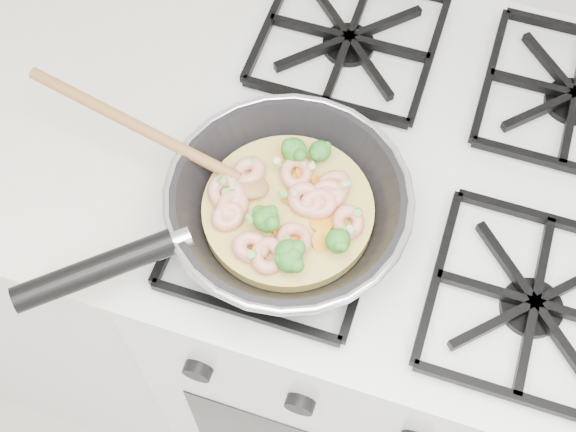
% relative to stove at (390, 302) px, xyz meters
% --- Properties ---
extents(stove, '(0.60, 0.60, 0.92)m').
position_rel_stove_xyz_m(stove, '(0.00, 0.00, 0.00)').
color(stove, white).
rests_on(stove, ground).
extents(skillet, '(0.47, 0.36, 0.09)m').
position_rel_stove_xyz_m(skillet, '(-0.15, -0.14, 0.50)').
color(skillet, black).
rests_on(skillet, stove).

